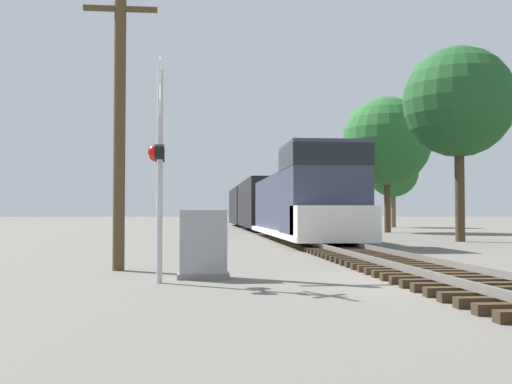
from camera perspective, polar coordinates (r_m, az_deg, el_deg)
The scene contains 9 objects.
ground_plane at distance 12.94m, azimuth 17.78°, elevation -8.14°, with size 400.00×400.00×0.00m, color #666059.
rail_track_bed at distance 12.93m, azimuth 17.77°, elevation -7.54°, with size 2.60×160.00×0.31m.
freight_train at distance 45.82m, azimuth 0.82°, elevation -1.27°, with size 3.15×48.88×4.21m.
crossing_signal_near at distance 12.22m, azimuth -9.26°, elevation 3.15°, with size 0.36×1.01×4.47m.
relay_cabinet at distance 12.89m, azimuth -5.03°, elevation -5.04°, with size 1.10×0.57×1.46m.
utility_pole at distance 15.16m, azimuth -12.87°, elevation 6.56°, with size 1.80×0.29×7.05m.
tree_far_right at distance 31.35m, azimuth 18.74°, elevation 8.08°, with size 5.42×5.42×9.57m.
tree_mid_background at distance 43.90m, azimuth 12.37°, elevation 4.73°, with size 6.32×6.32×9.69m.
tree_deep_background at distance 59.30m, azimuth 12.93°, elevation 1.88°, with size 4.88×4.88×7.82m.
Camera 1 is at (-5.08, -11.82, 1.41)m, focal length 42.00 mm.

